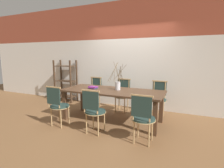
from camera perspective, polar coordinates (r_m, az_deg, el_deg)
The scene contains 12 objects.
ground_plane at distance 4.42m, azimuth 0.00°, elevation -11.84°, with size 16.00×16.00×0.00m, color brown.
wall_rear at distance 5.37m, azimuth 5.97°, elevation 9.32°, with size 12.00×0.06×3.20m.
dining_table at distance 4.22m, azimuth 0.00°, elevation -3.29°, with size 2.44×0.99×0.77m.
chair_near_leftend at distance 4.12m, azimuth -17.19°, elevation -6.34°, with size 0.44×0.44×0.94m.
chair_near_left at distance 3.59m, azimuth -5.86°, elevation -8.28°, with size 0.44×0.44×0.94m.
chair_near_center at distance 3.23m, azimuth 10.08°, elevation -10.43°, with size 0.44×0.44×0.94m.
chair_far_leftend at distance 5.38m, azimuth -5.81°, elevation -2.34°, with size 0.44×0.44×0.94m.
chair_far_left at distance 4.99m, azimuth 3.43°, elevation -3.23°, with size 0.44×0.44×0.94m.
chair_far_center at distance 4.74m, azimuth 14.87°, elevation -4.21°, with size 0.44×0.44×0.94m.
vase_centerpiece at distance 4.22m, azimuth 1.90°, elevation -0.23°, with size 0.39×0.37×0.68m.
book_stack at distance 4.45m, azimuth -6.20°, elevation -1.08°, with size 0.23×0.18×0.05m.
shelving_rack at distance 6.31m, azimuth -14.89°, elevation 0.96°, with size 0.73×0.39×1.44m.
Camera 1 is at (1.70, -3.76, 1.60)m, focal length 28.00 mm.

